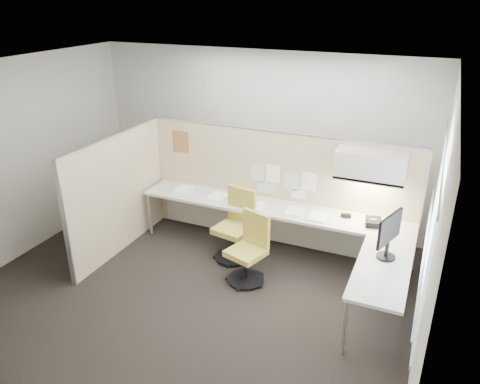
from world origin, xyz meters
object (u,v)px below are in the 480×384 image
at_px(monitor, 389,233).
at_px(phone, 373,222).
at_px(desk, 290,223).
at_px(chair_left, 249,251).
at_px(chair_right, 236,227).

bearing_deg(monitor, phone, 38.14).
bearing_deg(desk, chair_left, -116.87).
bearing_deg(chair_left, chair_right, 147.61).
height_order(chair_left, phone, chair_left).
bearing_deg(monitor, desk, 83.54).
relative_size(desk, phone, 16.45).
bearing_deg(chair_left, desk, 80.66).
xyz_separation_m(chair_left, monitor, (1.71, 0.03, 0.61)).
bearing_deg(chair_left, monitor, 18.67).
xyz_separation_m(desk, chair_right, (-0.74, -0.20, -0.13)).
xyz_separation_m(chair_left, chair_right, (-0.40, 0.48, 0.04)).
height_order(chair_left, monitor, monitor).
bearing_deg(phone, monitor, -82.61).
distance_m(desk, monitor, 1.58).
height_order(chair_right, phone, chair_right).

